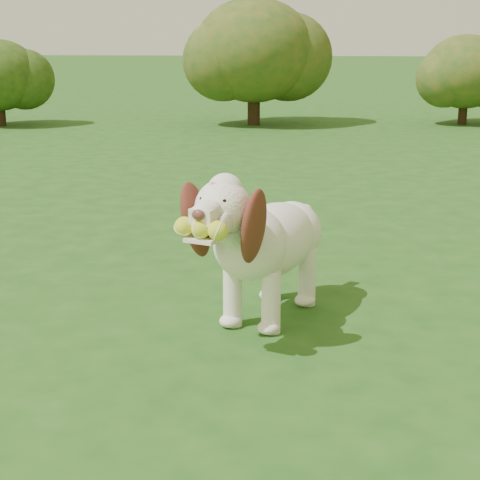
# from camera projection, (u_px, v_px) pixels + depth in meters

# --- Properties ---
(ground) EXTENTS (80.00, 80.00, 0.00)m
(ground) POSITION_uv_depth(u_px,v_px,m) (200.00, 362.00, 3.06)
(ground) COLOR #1C4814
(ground) RESTS_ON ground
(dog) EXTENTS (0.62, 1.06, 0.71)m
(dog) POSITION_uv_depth(u_px,v_px,m) (263.00, 237.00, 3.42)
(dog) COLOR white
(dog) RESTS_ON ground
(shrub_c) EXTENTS (1.15, 1.15, 1.20)m
(shrub_c) POSITION_uv_depth(u_px,v_px,m) (466.00, 72.00, 10.75)
(shrub_c) COLOR #382314
(shrub_c) RESTS_ON ground
(shrub_b) EXTENTS (1.61, 1.61, 1.67)m
(shrub_b) POSITION_uv_depth(u_px,v_px,m) (254.00, 50.00, 10.62)
(shrub_b) COLOR #382314
(shrub_b) RESTS_ON ground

